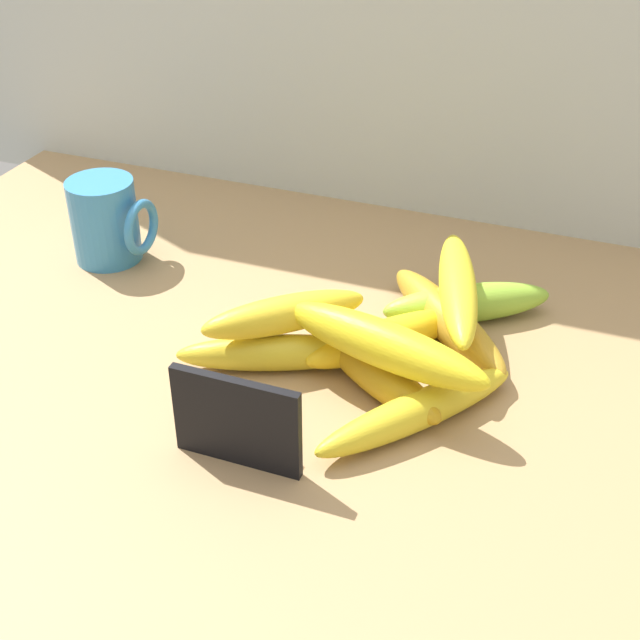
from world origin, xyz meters
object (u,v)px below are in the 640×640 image
at_px(banana_1, 417,411).
at_px(banana_5, 447,320).
at_px(banana_0, 386,338).
at_px(banana_7, 384,344).
at_px(banana_8, 458,287).
at_px(banana_6, 284,314).
at_px(coffee_mug, 107,221).
at_px(banana_4, 379,376).
at_px(banana_2, 467,303).
at_px(chalkboard_sign, 234,424).
at_px(banana_3, 279,353).

bearing_deg(banana_1, banana_5, 93.69).
bearing_deg(banana_0, banana_7, -75.68).
distance_m(banana_7, banana_8, 0.12).
bearing_deg(banana_6, banana_0, 26.54).
distance_m(banana_0, banana_1, 0.11).
relative_size(coffee_mug, banana_4, 0.60).
bearing_deg(banana_2, banana_6, -138.21).
xyz_separation_m(chalkboard_sign, banana_0, (0.07, 0.19, -0.02)).
bearing_deg(banana_2, banana_1, -90.79).
bearing_deg(banana_1, banana_6, 160.92).
distance_m(banana_1, banana_2, 0.18).
relative_size(banana_1, banana_2, 1.17).
bearing_deg(banana_7, banana_0, 104.32).
distance_m(banana_4, banana_5, 0.11).
xyz_separation_m(banana_2, banana_4, (-0.05, -0.15, -0.00)).
height_order(banana_3, banana_5, banana_5).
distance_m(coffee_mug, banana_8, 0.40).
xyz_separation_m(banana_5, banana_7, (-0.03, -0.11, 0.04)).
height_order(banana_5, banana_7, banana_7).
relative_size(banana_3, banana_4, 1.21).
height_order(banana_1, banana_5, banana_5).
distance_m(banana_2, banana_7, 0.16).
bearing_deg(chalkboard_sign, banana_7, 54.48).
distance_m(banana_0, banana_6, 0.10).
height_order(coffee_mug, banana_3, coffee_mug).
bearing_deg(coffee_mug, banana_5, -2.77).
relative_size(chalkboard_sign, banana_0, 0.64).
height_order(banana_5, banana_8, banana_8).
distance_m(chalkboard_sign, banana_6, 0.14).
bearing_deg(coffee_mug, banana_8, -2.32).
height_order(banana_2, banana_5, same).
bearing_deg(coffee_mug, banana_1, -21.75).
bearing_deg(banana_5, banana_4, -107.91).
bearing_deg(chalkboard_sign, banana_8, 62.51).
height_order(banana_3, banana_4, banana_4).
relative_size(banana_0, banana_7, 0.84).
relative_size(banana_2, banana_7, 0.86).
distance_m(banana_2, banana_4, 0.15).
bearing_deg(banana_6, banana_2, 41.79).
relative_size(banana_0, banana_5, 0.86).
bearing_deg(banana_3, coffee_mug, 154.31).
xyz_separation_m(chalkboard_sign, banana_1, (0.13, 0.09, -0.02)).
bearing_deg(chalkboard_sign, banana_3, 97.46).
relative_size(chalkboard_sign, banana_4, 0.69).
height_order(banana_1, banana_7, banana_7).
bearing_deg(banana_6, coffee_mug, 156.84).
xyz_separation_m(coffee_mug, banana_6, (0.26, -0.11, 0.00)).
bearing_deg(banana_0, banana_5, 46.55).
bearing_deg(banana_1, chalkboard_sign, -143.63).
distance_m(banana_6, banana_7, 0.11).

